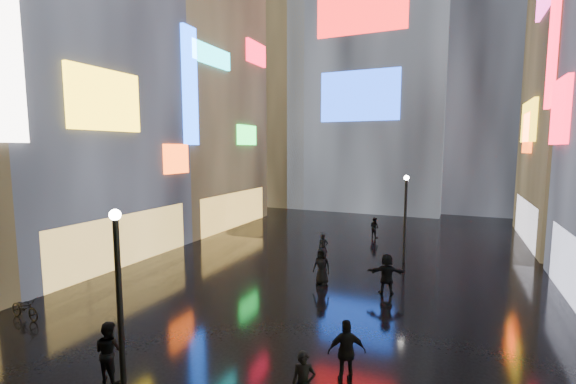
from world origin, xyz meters
The scene contains 17 objects.
ground centered at (0.00, 20.00, 0.00)m, with size 140.00×140.00×0.00m, color black.
building_left_mid centered at (-15.98, 14.01, 11.97)m, with size 10.28×12.70×24.00m.
building_left_far centered at (-15.98, 26.00, 10.98)m, with size 10.28×12.00×22.00m.
tower_main centered at (-3.00, 43.97, 21.01)m, with size 16.00×14.20×42.00m.
tower_flank_right centered at (9.00, 46.00, 17.00)m, with size 12.00×12.00×34.00m, color black.
tower_flank_left centered at (-14.00, 42.00, 13.00)m, with size 10.00×10.00×26.00m, color black.
lamp_near centered at (-1.85, 5.03, 2.94)m, with size 0.30×0.30×5.20m.
lamp_far centered at (3.60, 21.00, 2.94)m, with size 0.30×0.30×5.20m.
pedestrian_1 centered at (-2.84, 5.46, 0.89)m, with size 0.87×0.68×1.78m, color black.
pedestrian_3 centered at (3.54, 8.11, 0.94)m, with size 1.10×0.46×1.88m, color black.
pedestrian_4 centered at (0.28, 15.58, 0.91)m, with size 0.89×0.58×1.82m, color black.
pedestrian_5 centered at (3.47, 15.54, 0.95)m, with size 1.77×0.56×1.91m, color black.
pedestrian_6 centered at (-0.89, 19.33, 0.83)m, with size 0.60×0.40×1.65m, color black.
pedestrian_7 centered at (0.71, 26.90, 0.76)m, with size 0.74×0.58×1.52m, color black.
umbrella_2 centered at (0.28, 15.58, 2.25)m, with size 0.92×0.94×0.84m, color black.
bicycle centered at (-9.27, 7.08, 0.44)m, with size 0.59×1.68×0.88m, color black.
pedestrian_8 centered at (2.90, 6.31, 0.85)m, with size 0.62×0.41×1.69m, color black.
Camera 1 is at (6.17, -2.17, 6.77)m, focal length 24.00 mm.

